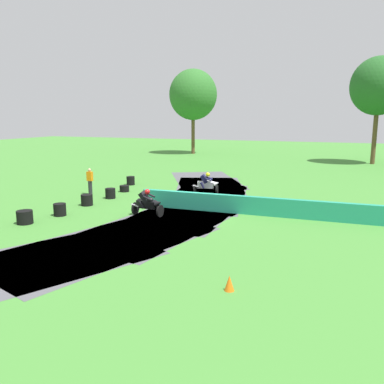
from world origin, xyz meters
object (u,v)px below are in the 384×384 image
(motorcycle_lead_black, at_px, (148,203))
(tire_stack_mid_a, at_px, (60,210))
(track_marshal, at_px, (90,181))
(tire_stack_extra_a, at_px, (124,189))
(traffic_cone, at_px, (229,283))
(tire_stack_extra_b, at_px, (131,181))
(tire_stack_mid_b, at_px, (87,200))
(motorcycle_chase_white, at_px, (207,184))
(tire_stack_near, at_px, (25,217))
(tire_stack_far, at_px, (110,193))

(motorcycle_lead_black, height_order, tire_stack_mid_a, motorcycle_lead_black)
(track_marshal, bearing_deg, tire_stack_mid_a, -70.12)
(tire_stack_extra_a, height_order, traffic_cone, traffic_cone)
(tire_stack_extra_b, bearing_deg, tire_stack_mid_b, -80.28)
(tire_stack_mid_b, relative_size, track_marshal, 0.39)
(motorcycle_chase_white, height_order, traffic_cone, motorcycle_chase_white)
(tire_stack_mid_b, bearing_deg, track_marshal, 122.13)
(motorcycle_chase_white, relative_size, tire_stack_mid_a, 2.81)
(tire_stack_mid_a, height_order, traffic_cone, tire_stack_mid_a)
(tire_stack_near, xyz_separation_m, tire_stack_far, (0.47, 6.24, 0.00))
(traffic_cone, bearing_deg, motorcycle_lead_black, 132.00)
(motorcycle_lead_black, distance_m, tire_stack_extra_a, 6.76)
(tire_stack_far, bearing_deg, tire_stack_mid_a, -89.84)
(tire_stack_extra_a, distance_m, traffic_cone, 15.76)
(tire_stack_extra_b, bearing_deg, tire_stack_near, -85.71)
(motorcycle_lead_black, relative_size, tire_stack_far, 2.83)
(tire_stack_extra_a, bearing_deg, track_marshal, -132.62)
(tire_stack_mid_a, xyz_separation_m, tire_stack_far, (-0.01, 4.47, 0.00))
(tire_stack_near, xyz_separation_m, traffic_cone, (10.54, -3.42, -0.08))
(tire_stack_mid_a, height_order, track_marshal, track_marshal)
(tire_stack_mid_b, xyz_separation_m, tire_stack_extra_b, (-1.14, 6.66, -0.00))
(motorcycle_lead_black, relative_size, tire_stack_extra_b, 2.83)
(motorcycle_chase_white, xyz_separation_m, tire_stack_near, (-5.36, -9.48, -0.36))
(tire_stack_far, height_order, track_marshal, track_marshal)
(tire_stack_mid_a, bearing_deg, tire_stack_extra_b, 98.13)
(tire_stack_near, relative_size, tire_stack_extra_b, 1.18)
(tire_stack_near, relative_size, tire_stack_far, 1.18)
(motorcycle_chase_white, bearing_deg, tire_stack_far, -146.51)
(motorcycle_lead_black, height_order, track_marshal, track_marshal)
(motorcycle_chase_white, xyz_separation_m, tire_stack_mid_a, (-4.88, -7.70, -0.36))
(tire_stack_extra_a, distance_m, track_marshal, 2.25)
(motorcycle_lead_black, height_order, tire_stack_far, motorcycle_lead_black)
(tire_stack_far, bearing_deg, tire_stack_extra_a, 99.12)
(tire_stack_extra_a, bearing_deg, tire_stack_mid_b, -87.17)
(motorcycle_lead_black, bearing_deg, motorcycle_chase_white, 82.18)
(tire_stack_extra_b, bearing_deg, track_marshal, -97.58)
(tire_stack_mid_a, distance_m, tire_stack_extra_b, 9.13)
(tire_stack_far, distance_m, tire_stack_extra_a, 2.19)
(tire_stack_near, bearing_deg, motorcycle_lead_black, 36.06)
(tire_stack_far, bearing_deg, motorcycle_chase_white, 33.49)
(tire_stack_mid_b, bearing_deg, motorcycle_lead_black, -11.80)
(tire_stack_near, xyz_separation_m, tire_stack_mid_b, (0.33, 4.15, 0.00))
(tire_stack_mid_a, relative_size, traffic_cone, 1.36)
(motorcycle_chase_white, distance_m, tire_stack_mid_a, 9.12)
(tire_stack_near, bearing_deg, tire_stack_extra_b, 94.29)
(motorcycle_chase_white, height_order, tire_stack_near, motorcycle_chase_white)
(motorcycle_lead_black, bearing_deg, tire_stack_far, 143.71)
(motorcycle_chase_white, distance_m, tire_stack_extra_a, 5.36)
(motorcycle_lead_black, distance_m, track_marshal, 6.84)
(motorcycle_lead_black, distance_m, tire_stack_near, 5.58)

